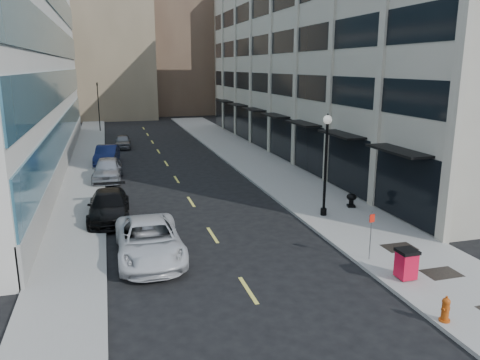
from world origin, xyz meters
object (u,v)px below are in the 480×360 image
lamppost (326,156)px  sign_post (371,228)px  car_silver_sedan (107,169)px  urn_planter (351,199)px  car_white_van (149,240)px  car_grey_sedan (123,141)px  trash_bin (406,263)px  car_blue_sedan (107,155)px  fire_hydrant (446,309)px  traffic_signal (97,86)px  car_black_pickup (109,206)px

lamppost → sign_post: (-0.80, -6.01, -1.87)m
car_silver_sedan → sign_post: 20.81m
urn_planter → car_white_van: bearing=-161.4°
car_grey_sedan → urn_planter: car_grey_sedan is taller
sign_post → trash_bin: bearing=-88.9°
car_blue_sedan → car_grey_sedan: 8.14m
car_white_van → trash_bin: size_ratio=4.98×
car_grey_sedan → lamppost: (9.60, -26.00, 2.74)m
lamppost → sign_post: size_ratio=2.62×
car_grey_sedan → sign_post: bearing=-72.1°
car_grey_sedan → fire_hydrant: bearing=-74.5°
car_white_van → car_grey_sedan: car_white_van is taller
car_grey_sedan → car_silver_sedan: bearing=-94.0°
traffic_signal → trash_bin: 48.62m
car_grey_sedan → trash_bin: (9.15, -34.00, 0.12)m
car_white_van → car_blue_sedan: (-1.60, 21.02, -0.03)m
traffic_signal → car_blue_sedan: bearing=-88.1°
fire_hydrant → sign_post: sign_post is taller
car_grey_sedan → fire_hydrant: size_ratio=4.52×
car_grey_sedan → trash_bin: trash_bin is taller
car_black_pickup → car_blue_sedan: 15.15m
traffic_signal → car_silver_sedan: bearing=-88.5°
car_white_van → sign_post: size_ratio=2.76×
trash_bin → urn_planter: trash_bin is taller
fire_hydrant → lamppost: bearing=70.5°
car_black_pickup → car_grey_sedan: car_black_pickup is taller
car_silver_sedan → trash_bin: car_silver_sedan is taller
car_white_van → car_black_pickup: 6.08m
car_white_van → car_black_pickup: size_ratio=1.12×
car_white_van → car_silver_sedan: car_silver_sedan is taller
traffic_signal → car_black_pickup: (0.70, -36.13, -4.96)m
traffic_signal → car_silver_sedan: (0.70, -27.00, -4.89)m
car_black_pickup → fire_hydrant: size_ratio=6.08×
car_black_pickup → sign_post: size_ratio=2.46×
traffic_signal → trash_bin: size_ratio=5.96×
car_white_van → sign_post: 9.33m
lamppost → sign_post: lamppost is taller
car_blue_sedan → fire_hydrant: bearing=-63.1°
car_blue_sedan → urn_planter: car_blue_sedan is taller
car_blue_sedan → lamppost: bearing=-50.4°
lamppost → traffic_signal: bearing=107.0°
car_white_van → lamppost: bearing=17.3°
sign_post → traffic_signal: bearing=95.0°
sign_post → car_grey_sedan: bearing=96.5°
car_white_van → fire_hydrant: (8.50, -8.00, -0.25)m
urn_planter → lamppost: bearing=-156.4°
car_grey_sedan → urn_planter: size_ratio=4.89×
car_blue_sedan → car_black_pickup: bearing=-82.3°
car_white_van → urn_planter: car_white_van is taller
lamppost → car_black_pickup: bearing=165.6°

